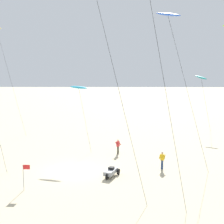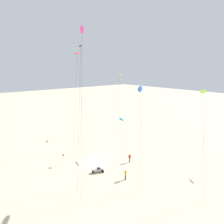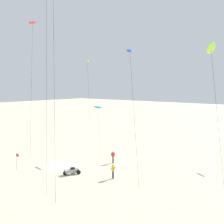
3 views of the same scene
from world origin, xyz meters
name	(u,v)px [view 2 (image 2 of 3)]	position (x,y,z in m)	size (l,w,h in m)	color
ground_plane	(93,163)	(0.00, 0.00, 0.00)	(260.00, 260.00, 0.00)	beige
kite_red	(77,54)	(-12.10, 4.63, 20.69)	(7.52, 6.95, 21.42)	red
kite_magenta	(82,33)	(4.87, -4.72, 22.40)	(5.10, 4.38, 23.47)	#D8339E
kite_cyan	(121,120)	(-0.22, 7.43, 7.26)	(2.62, 1.90, 7.59)	#33BFE0
kite_yellow	(120,76)	(-13.99, 19.25, 15.30)	(6.37, 5.54, 15.92)	yellow
kite_lime	(203,92)	(16.92, 6.80, 14.52)	(3.91, 4.02, 15.20)	#8CD833
kite_black	(80,50)	(1.15, -2.73, 20.45)	(6.15, 5.36, 21.46)	black
kite_blue	(140,90)	(9.04, 2.80, 14.49)	(4.83, 4.44, 15.08)	blue
kite_flyer_nearest	(125,175)	(8.44, 0.51, 0.89)	(0.67, 0.65, 1.67)	navy
kite_flyer_middle	(130,158)	(4.29, 5.54, 0.89)	(0.73, 0.73, 1.67)	#4C4738
beach_buggy	(98,170)	(3.62, -1.41, 0.43)	(1.48, 2.12, 0.82)	gray
marker_flag	(63,157)	(-3.00, -4.61, 1.49)	(0.56, 0.05, 2.10)	gray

